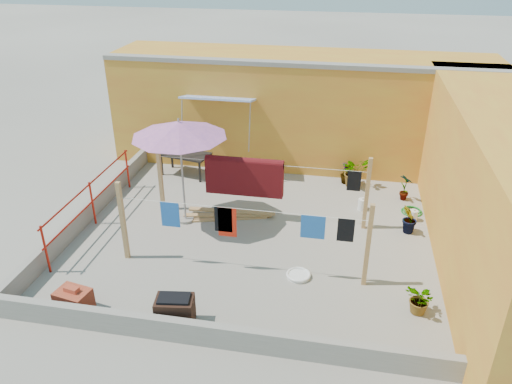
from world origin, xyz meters
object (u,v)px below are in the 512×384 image
(white_basin, at_px, (298,275))
(patio_umbrella, at_px, (179,130))
(brazier, at_px, (175,311))
(water_jug_a, at_px, (362,204))
(water_jug_b, at_px, (413,215))
(plant_back_a, at_px, (354,172))
(brick_stack, at_px, (74,300))
(green_hose, at_px, (412,211))
(outdoor_table, at_px, (185,155))

(white_basin, bearing_deg, patio_umbrella, 149.40)
(patio_umbrella, relative_size, brazier, 3.77)
(water_jug_a, height_order, water_jug_b, water_jug_a)
(brazier, bearing_deg, plant_back_a, 64.28)
(brick_stack, relative_size, white_basin, 1.34)
(brazier, bearing_deg, white_basin, 41.85)
(patio_umbrella, relative_size, water_jug_b, 8.56)
(patio_umbrella, xyz_separation_m, brick_stack, (-0.99, -3.53, -2.11))
(water_jug_b, height_order, green_hose, water_jug_b)
(white_basin, xyz_separation_m, water_jug_a, (1.26, 3.11, 0.10))
(brick_stack, relative_size, green_hose, 1.28)
(white_basin, bearing_deg, water_jug_b, 48.29)
(patio_umbrella, distance_m, brick_stack, 4.23)
(patio_umbrella, relative_size, outdoor_table, 1.76)
(outdoor_table, xyz_separation_m, plant_back_a, (4.80, 0.17, -0.17))
(patio_umbrella, xyz_separation_m, water_jug_b, (5.44, 1.04, -2.20))
(water_jug_b, bearing_deg, brazier, -134.39)
(outdoor_table, xyz_separation_m, brick_stack, (-0.17, -6.09, -0.38))
(patio_umbrella, height_order, white_basin, patio_umbrella)
(brazier, distance_m, plant_back_a, 6.95)
(white_basin, height_order, green_hose, white_basin)
(water_jug_a, bearing_deg, outdoor_table, 166.66)
(green_hose, bearing_deg, brazier, -131.98)
(white_basin, bearing_deg, green_hose, 52.08)
(outdoor_table, relative_size, water_jug_a, 4.52)
(plant_back_a, bearing_deg, white_basin, -102.88)
(patio_umbrella, relative_size, water_jug_a, 7.96)
(outdoor_table, bearing_deg, green_hose, -9.96)
(outdoor_table, relative_size, water_jug_b, 4.86)
(patio_umbrella, xyz_separation_m, brazier, (0.96, -3.53, -2.05))
(white_basin, xyz_separation_m, green_hose, (2.50, 3.20, -0.01))
(patio_umbrella, distance_m, brazier, 4.19)
(brick_stack, distance_m, water_jug_a, 7.15)
(water_jug_b, bearing_deg, patio_umbrella, -169.17)
(patio_umbrella, xyz_separation_m, plant_back_a, (3.98, 2.73, -1.91))
(brazier, distance_m, green_hose, 6.72)
(brick_stack, relative_size, plant_back_a, 0.79)
(brazier, relative_size, white_basin, 1.43)
(outdoor_table, height_order, white_basin, outdoor_table)
(patio_umbrella, relative_size, plant_back_a, 3.16)
(brick_stack, distance_m, brazier, 1.95)
(brazier, distance_m, white_basin, 2.69)
(outdoor_table, distance_m, brick_stack, 6.10)
(patio_umbrella, height_order, brazier, patio_umbrella)
(brazier, distance_m, water_jug_b, 6.40)
(patio_umbrella, xyz_separation_m, outdoor_table, (-0.82, 2.56, -1.74))
(water_jug_b, xyz_separation_m, plant_back_a, (-1.46, 1.69, 0.29))
(outdoor_table, bearing_deg, patio_umbrella, -72.27)
(green_hose, bearing_deg, patio_umbrella, -165.04)
(patio_umbrella, height_order, plant_back_a, patio_umbrella)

